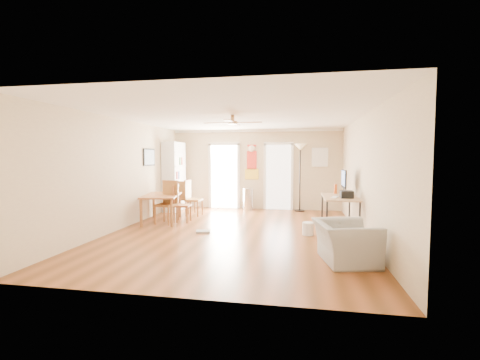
% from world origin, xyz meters
% --- Properties ---
extents(floor, '(7.00, 7.00, 0.00)m').
position_xyz_m(floor, '(0.00, 0.00, 0.00)').
color(floor, brown).
rests_on(floor, ground).
extents(ceiling, '(5.50, 7.00, 0.00)m').
position_xyz_m(ceiling, '(0.00, 0.00, 2.60)').
color(ceiling, silver).
rests_on(ceiling, floor).
extents(wall_back, '(5.50, 0.04, 2.60)m').
position_xyz_m(wall_back, '(0.00, 3.50, 1.30)').
color(wall_back, beige).
rests_on(wall_back, floor).
extents(wall_front, '(5.50, 0.04, 2.60)m').
position_xyz_m(wall_front, '(0.00, -3.50, 1.30)').
color(wall_front, beige).
rests_on(wall_front, floor).
extents(wall_left, '(0.04, 7.00, 2.60)m').
position_xyz_m(wall_left, '(-2.75, 0.00, 1.30)').
color(wall_left, beige).
rests_on(wall_left, floor).
extents(wall_right, '(0.04, 7.00, 2.60)m').
position_xyz_m(wall_right, '(2.75, 0.00, 1.30)').
color(wall_right, beige).
rests_on(wall_right, floor).
extents(crown_molding, '(5.50, 7.00, 0.08)m').
position_xyz_m(crown_molding, '(0.00, 0.00, 2.56)').
color(crown_molding, white).
rests_on(crown_molding, wall_back).
extents(kitchen_doorway, '(0.90, 0.10, 2.10)m').
position_xyz_m(kitchen_doorway, '(-1.05, 3.48, 1.05)').
color(kitchen_doorway, white).
rests_on(kitchen_doorway, wall_back).
extents(bathroom_doorway, '(0.80, 0.10, 2.10)m').
position_xyz_m(bathroom_doorway, '(0.75, 3.48, 1.05)').
color(bathroom_doorway, white).
rests_on(bathroom_doorway, wall_back).
extents(wall_decal, '(0.46, 0.03, 1.10)m').
position_xyz_m(wall_decal, '(-0.13, 3.48, 1.55)').
color(wall_decal, red).
rests_on(wall_decal, wall_back).
extents(ac_grille, '(0.50, 0.04, 0.60)m').
position_xyz_m(ac_grille, '(2.05, 3.47, 1.70)').
color(ac_grille, white).
rests_on(ac_grille, wall_back).
extents(framed_poster, '(0.04, 0.66, 0.48)m').
position_xyz_m(framed_poster, '(-2.73, 1.40, 1.70)').
color(framed_poster, black).
rests_on(framed_poster, wall_left).
extents(ceiling_fan, '(1.24, 1.24, 0.20)m').
position_xyz_m(ceiling_fan, '(0.00, -0.30, 2.43)').
color(ceiling_fan, '#593819').
rests_on(ceiling_fan, ceiling).
extents(bookshelf, '(0.58, 1.03, 2.17)m').
position_xyz_m(bookshelf, '(-2.51, 2.70, 1.09)').
color(bookshelf, silver).
rests_on(bookshelf, floor).
extents(dining_table, '(1.14, 1.58, 0.72)m').
position_xyz_m(dining_table, '(-2.15, 0.91, 0.36)').
color(dining_table, '#AA6536').
rests_on(dining_table, floor).
extents(dining_chair_right_a, '(0.45, 0.45, 1.03)m').
position_xyz_m(dining_chair_right_a, '(-1.60, 1.93, 0.52)').
color(dining_chair_right_a, olive).
rests_on(dining_chair_right_a, floor).
extents(dining_chair_right_b, '(0.42, 0.42, 0.98)m').
position_xyz_m(dining_chair_right_b, '(-1.60, 0.96, 0.49)').
color(dining_chair_right_b, '#9B6032').
rests_on(dining_chair_right_b, floor).
extents(dining_chair_near, '(0.52, 0.52, 1.09)m').
position_xyz_m(dining_chair_near, '(-1.94, 0.67, 0.54)').
color(dining_chair_near, '#A16F33').
rests_on(dining_chair_near, floor).
extents(dining_chair_far, '(0.51, 0.51, 0.97)m').
position_xyz_m(dining_chair_far, '(-1.94, 2.27, 0.49)').
color(dining_chair_far, '#AC7237').
rests_on(dining_chair_far, floor).
extents(trash_can, '(0.38, 0.38, 0.70)m').
position_xyz_m(trash_can, '(-0.20, 3.21, 0.35)').
color(trash_can, silver).
rests_on(trash_can, floor).
extents(torchiere_lamp, '(0.43, 0.43, 2.12)m').
position_xyz_m(torchiere_lamp, '(1.44, 3.23, 1.06)').
color(torchiere_lamp, black).
rests_on(torchiere_lamp, floor).
extents(computer_desk, '(0.74, 1.49, 0.80)m').
position_xyz_m(computer_desk, '(2.33, 0.63, 0.40)').
color(computer_desk, '#A48059').
rests_on(computer_desk, floor).
extents(imac, '(0.28, 0.64, 0.60)m').
position_xyz_m(imac, '(2.47, 0.99, 1.10)').
color(imac, black).
rests_on(imac, computer_desk).
extents(keyboard, '(0.21, 0.37, 0.01)m').
position_xyz_m(keyboard, '(2.20, 0.42, 0.80)').
color(keyboard, white).
rests_on(keyboard, computer_desk).
extents(printer, '(0.27, 0.31, 0.16)m').
position_xyz_m(printer, '(2.45, 0.37, 0.88)').
color(printer, black).
rests_on(printer, computer_desk).
extents(orange_bottle, '(0.09, 0.09, 0.24)m').
position_xyz_m(orange_bottle, '(2.30, 1.20, 0.91)').
color(orange_bottle, '#CF4A12').
rests_on(orange_bottle, computer_desk).
extents(wastebasket_a, '(0.26, 0.26, 0.28)m').
position_xyz_m(wastebasket_a, '(1.61, 0.05, 0.14)').
color(wastebasket_a, silver).
rests_on(wastebasket_a, floor).
extents(floor_cloth, '(0.36, 0.31, 0.04)m').
position_xyz_m(floor_cloth, '(-0.72, -0.12, 0.02)').
color(floor_cloth, gray).
rests_on(floor_cloth, floor).
extents(armchair, '(1.06, 1.16, 0.66)m').
position_xyz_m(armchair, '(2.15, -1.74, 0.33)').
color(armchair, gray).
rests_on(armchair, floor).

